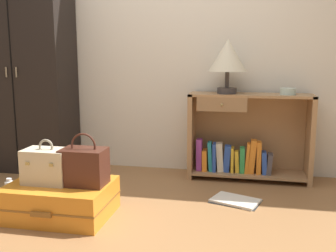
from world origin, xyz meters
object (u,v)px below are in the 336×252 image
(open_book_on_floor, at_px, (235,201))
(table_lamp, at_px, (228,57))
(handbag, at_px, (84,166))
(wardrobe, at_px, (26,71))
(bowl, at_px, (288,91))
(suitcase_large, at_px, (61,199))
(bookshelf, at_px, (245,140))
(bottle, at_px, (10,194))
(train_case, at_px, (47,166))

(open_book_on_floor, bearing_deg, table_lamp, 101.21)
(table_lamp, distance_m, handbag, 1.57)
(wardrobe, distance_m, bowl, 2.42)
(wardrobe, relative_size, table_lamp, 4.07)
(bowl, distance_m, handbag, 1.82)
(suitcase_large, bearing_deg, bookshelf, 42.24)
(wardrobe, distance_m, handbag, 1.57)
(table_lamp, bearing_deg, suitcase_large, -134.34)
(bottle, bearing_deg, bowl, 26.84)
(bowl, xyz_separation_m, open_book_on_floor, (-0.40, -0.58, -0.79))
(bowl, relative_size, handbag, 0.37)
(wardrobe, relative_size, bowl, 14.49)
(bowl, bearing_deg, suitcase_large, -145.45)
(train_case, bearing_deg, open_book_on_floor, 22.07)
(table_lamp, relative_size, open_book_on_floor, 1.13)
(bookshelf, height_order, bottle, bookshelf)
(open_book_on_floor, bearing_deg, bottle, -164.86)
(handbag, bearing_deg, suitcase_large, -176.57)
(table_lamp, xyz_separation_m, suitcase_large, (-1.06, -1.09, -0.97))
(suitcase_large, distance_m, open_book_on_floor, 1.29)
(wardrobe, bearing_deg, bookshelf, 2.05)
(suitcase_large, relative_size, handbag, 1.96)
(bowl, height_order, train_case, bowl)
(bowl, height_order, suitcase_large, bowl)
(train_case, distance_m, handbag, 0.26)
(handbag, distance_m, open_book_on_floor, 1.17)
(wardrobe, distance_m, bottle, 1.36)
(suitcase_large, bearing_deg, handbag, 3.43)
(handbag, bearing_deg, bookshelf, 46.44)
(wardrobe, distance_m, suitcase_large, 1.58)
(bowl, distance_m, train_case, 2.04)
(train_case, relative_size, bottle, 1.40)
(train_case, bearing_deg, handbag, 3.98)
(wardrobe, xyz_separation_m, bowl, (2.42, 0.04, -0.15))
(suitcase_large, height_order, handbag, handbag)
(open_book_on_floor, bearing_deg, bookshelf, 85.00)
(wardrobe, xyz_separation_m, handbag, (1.02, -1.03, -0.59))
(bookshelf, bearing_deg, train_case, -139.44)
(bookshelf, xyz_separation_m, bottle, (-1.67, -1.05, -0.25))
(bookshelf, height_order, suitcase_large, bookshelf)
(bottle, relative_size, open_book_on_floor, 0.53)
(suitcase_large, bearing_deg, table_lamp, 45.66)
(bookshelf, bearing_deg, bottle, -147.76)
(bookshelf, relative_size, table_lamp, 2.28)
(wardrobe, xyz_separation_m, suitcase_large, (0.84, -1.04, -0.83))
(wardrobe, relative_size, suitcase_large, 2.73)
(suitcase_large, relative_size, bottle, 3.17)
(wardrobe, bearing_deg, open_book_on_floor, -15.00)
(bowl, bearing_deg, bottle, -153.16)
(bookshelf, height_order, bowl, bowl)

